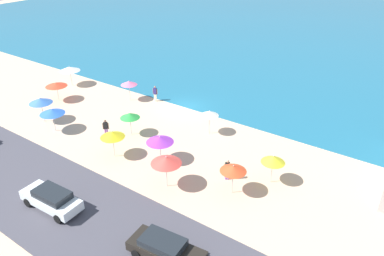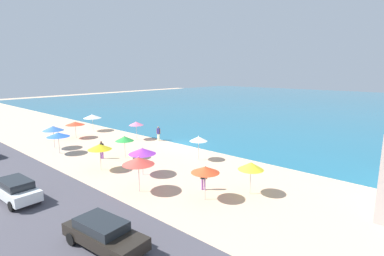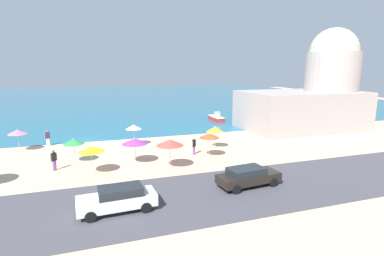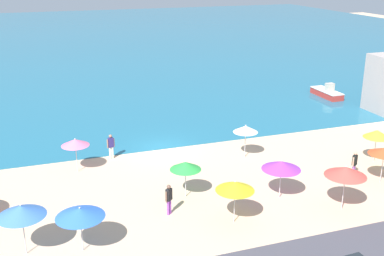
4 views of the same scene
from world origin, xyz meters
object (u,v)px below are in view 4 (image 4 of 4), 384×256
Objects in this scene: beach_umbrella_8 at (246,129)px; beach_umbrella_10 at (80,213)px; beach_umbrella_7 at (377,134)px; beach_umbrella_9 at (346,171)px; bather_0 at (111,145)px; bather_2 at (354,163)px; beach_umbrella_1 at (186,166)px; beach_umbrella_4 at (235,186)px; beach_umbrella_0 at (281,165)px; beach_umbrella_3 at (384,151)px; skiff_nearshore at (327,93)px; beach_umbrella_2 at (21,211)px; beach_umbrella_5 at (75,142)px; bather_1 at (169,198)px.

beach_umbrella_8 reaches higher than beach_umbrella_10.
beach_umbrella_9 reaches higher than beach_umbrella_7.
bather_0 is 1.02× the size of bather_2.
beach_umbrella_4 is at bearing -67.77° from beach_umbrella_1.
beach_umbrella_0 reaches higher than bather_2.
beach_umbrella_3 is at bearing 25.85° from beach_umbrella_9.
beach_umbrella_7 is at bearing -113.37° from skiff_nearshore.
beach_umbrella_7 is 17.01m from skiff_nearshore.
beach_umbrella_8 is (0.73, 6.31, 0.05)m from beach_umbrella_0.
beach_umbrella_10 is at bearing -175.49° from beach_umbrella_3.
beach_umbrella_2 is 21.16m from beach_umbrella_3.
beach_umbrella_4 is 13.15m from beach_umbrella_7.
beach_umbrella_7 is (8.76, 2.55, 0.01)m from beach_umbrella_0.
beach_umbrella_2 is 1.12× the size of beach_umbrella_5.
beach_umbrella_9 reaches higher than bather_1.
beach_umbrella_10 is at bearing -95.04° from beach_umbrella_5.
beach_umbrella_5 is (-7.08, 9.40, -0.06)m from beach_umbrella_4.
beach_umbrella_7 is 1.33× the size of bather_0.
skiff_nearshore is (19.15, 19.81, -1.64)m from beach_umbrella_4.
bather_0 is at bearing 59.99° from beach_umbrella_2.
bather_1 is at bearing -171.48° from beach_umbrella_7.
bather_0 is 0.41× the size of skiff_nearshore.
beach_umbrella_4 is 0.92× the size of beach_umbrella_9.
beach_umbrella_1 is at bearing -45.82° from beach_umbrella_5.
beach_umbrella_2 is 0.99× the size of beach_umbrella_9.
skiff_nearshore is (6.72, 15.54, -1.60)m from beach_umbrella_7.
beach_umbrella_9 is at bearing -37.12° from beach_umbrella_5.
beach_umbrella_3 is at bearing -122.07° from beach_umbrella_7.
bather_1 reaches higher than bather_2.
beach_umbrella_8 reaches higher than bather_1.
beach_umbrella_1 is 9.51m from beach_umbrella_2.
bather_2 is (17.43, 2.67, -1.04)m from beach_umbrella_10.
beach_umbrella_5 is at bearing 142.88° from beach_umbrella_9.
beach_umbrella_4 reaches higher than skiff_nearshore.
bather_1 is at bearing 177.96° from beach_umbrella_0.
beach_umbrella_3 is 1.03× the size of beach_umbrella_10.
beach_umbrella_2 reaches higher than beach_umbrella_7.
beach_umbrella_1 is at bearing 174.76° from bather_2.
bather_0 is at bearing 113.22° from beach_umbrella_1.
bather_1 is at bearing 147.06° from beach_umbrella_4.
beach_umbrella_2 is 7.71m from bather_1.
beach_umbrella_5 is at bearing 144.45° from beach_umbrella_0.
beach_umbrella_5 reaches higher than bather_0.
beach_umbrella_4 is at bearing -172.40° from beach_umbrella_3.
beach_umbrella_7 is 8.87m from beach_umbrella_8.
beach_umbrella_4 is at bearing -32.94° from bather_1.
beach_umbrella_5 is at bearing -158.36° from skiff_nearshore.
beach_umbrella_8 is at bearing 26.59° from beach_umbrella_2.
beach_umbrella_3 is at bearing -46.50° from beach_umbrella_8.
beach_umbrella_0 is 6.01m from bather_2.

